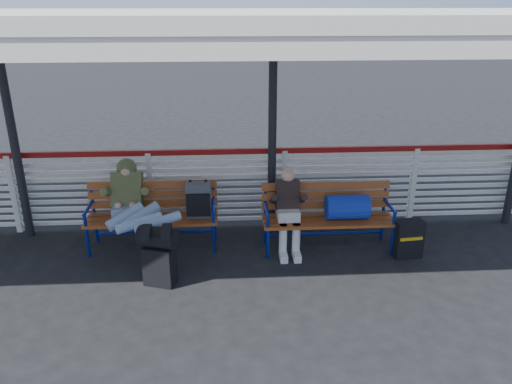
{
  "coord_description": "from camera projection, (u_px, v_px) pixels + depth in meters",
  "views": [
    {
      "loc": [
        1.13,
        -5.15,
        3.28
      ],
      "look_at": [
        1.52,
        1.0,
        0.9
      ],
      "focal_mm": 35.0,
      "sensor_mm": 36.0,
      "label": 1
    }
  ],
  "objects": [
    {
      "name": "ground",
      "position": [
        134.0,
        296.0,
        5.91
      ],
      "size": [
        60.0,
        60.0,
        0.0
      ],
      "primitive_type": "plane",
      "color": "black",
      "rests_on": "ground"
    },
    {
      "name": "fence",
      "position": [
        151.0,
        188.0,
        7.44
      ],
      "size": [
        12.08,
        0.08,
        1.24
      ],
      "color": "silver",
      "rests_on": "ground"
    },
    {
      "name": "canopy",
      "position": [
        122.0,
        22.0,
        5.62
      ],
      "size": [
        12.6,
        3.6,
        3.16
      ],
      "color": "silver",
      "rests_on": "ground"
    },
    {
      "name": "luggage_stack",
      "position": [
        159.0,
        254.0,
        6.02
      ],
      "size": [
        0.51,
        0.38,
        0.76
      ],
      "rotation": [
        0.0,
        0.0,
        -0.31
      ],
      "color": "black",
      "rests_on": "ground"
    },
    {
      "name": "bench_left",
      "position": [
        168.0,
        206.0,
        6.91
      ],
      "size": [
        1.8,
        0.56,
        0.95
      ],
      "color": "#97411D",
      "rests_on": "ground"
    },
    {
      "name": "bench_right",
      "position": [
        337.0,
        209.0,
        6.85
      ],
      "size": [
        1.8,
        0.56,
        0.92
      ],
      "color": "#97411D",
      "rests_on": "ground"
    },
    {
      "name": "traveler_man",
      "position": [
        137.0,
        212.0,
        6.54
      ],
      "size": [
        0.94,
        1.64,
        0.77
      ],
      "color": "#859BB3",
      "rests_on": "ground"
    },
    {
      "name": "companion_person",
      "position": [
        288.0,
        210.0,
        6.8
      ],
      "size": [
        0.32,
        0.66,
        1.15
      ],
      "color": "beige",
      "rests_on": "ground"
    },
    {
      "name": "suitcase_side",
      "position": [
        408.0,
        239.0,
        6.74
      ],
      "size": [
        0.4,
        0.27,
        0.52
      ],
      "rotation": [
        0.0,
        0.0,
        0.11
      ],
      "color": "black",
      "rests_on": "ground"
    }
  ]
}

